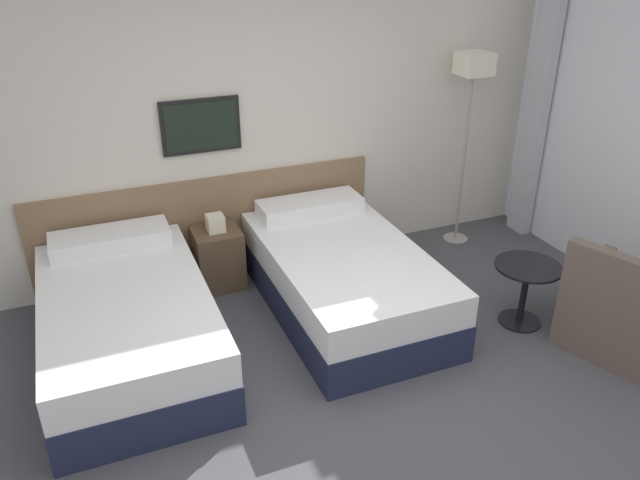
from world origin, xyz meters
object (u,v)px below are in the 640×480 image
Objects in this scene: nightstand at (218,257)px; floor_lamp at (472,82)px; bed_near_window at (343,277)px; armchair at (627,316)px; side_table at (526,282)px; bed_near_door at (128,323)px.

floor_lamp is (2.37, -0.04, 1.27)m from nightstand.
floor_lamp reaches higher than nightstand.
nightstand is at bearing 179.14° from floor_lamp.
nightstand is at bearing 138.52° from bed_near_window.
armchair reaches higher than bed_near_window.
bed_near_window is 1.11m from nightstand.
armchair is at bearing -37.48° from bed_near_window.
side_table is at bearing 19.82° from armchair.
bed_near_door is 3.51m from floor_lamp.
nightstand is at bearing 41.48° from bed_near_door.
armchair reaches higher than bed_near_door.
bed_near_door reaches higher than nightstand.
floor_lamp is at bearing -16.76° from armchair.
bed_near_window is 1.39m from side_table.
bed_near_door is at bearing 165.90° from side_table.
bed_near_door is at bearing 180.00° from bed_near_window.
bed_near_door is 1.00× the size of bed_near_window.
floor_lamp reaches higher than bed_near_door.
nightstand is 3.19m from armchair.
bed_near_window reaches higher than side_table.
bed_near_door is 3.55m from armchair.
bed_near_door is 2.00× the size of armchair.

